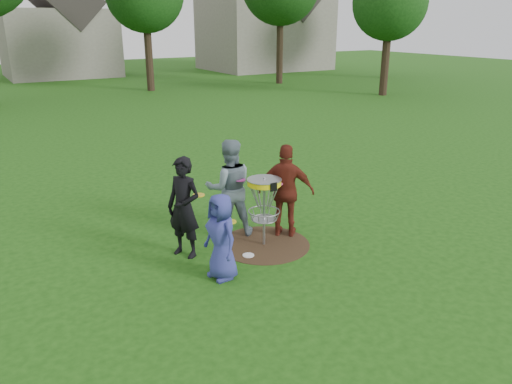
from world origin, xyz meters
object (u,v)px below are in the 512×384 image
player_maroon (286,191)px  disc_golf_basket (264,195)px  player_blue (221,237)px  player_black (184,208)px  player_grey (229,188)px

player_maroon → disc_golf_basket: size_ratio=1.37×
player_blue → player_black: bearing=-178.5°
player_blue → player_maroon: size_ratio=0.79×
player_blue → player_maroon: player_maroon is taller
player_grey → player_maroon: bearing=165.3°
player_black → player_grey: size_ratio=0.95×
player_grey → disc_golf_basket: (0.32, -0.81, 0.03)m
player_grey → player_blue: bearing=76.9°
player_blue → disc_golf_basket: player_blue is taller
player_black → player_maroon: size_ratio=0.99×
player_black → player_blue: bearing=-19.9°
player_blue → player_maroon: bearing=107.5°
player_black → player_maroon: 2.13m
player_black → disc_golf_basket: 1.54m
player_black → player_grey: player_grey is taller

